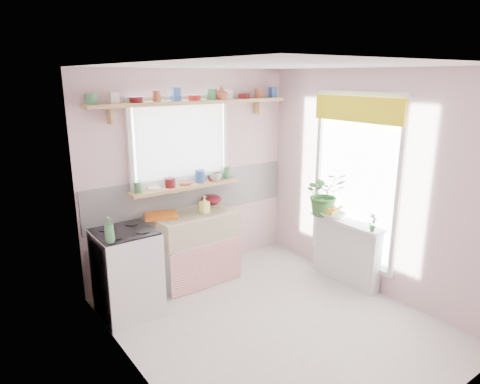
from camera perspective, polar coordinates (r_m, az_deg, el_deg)
room at (r=5.03m, az=4.23°, el=3.23°), size 3.20×3.20×3.20m
sink_unit at (r=5.21m, az=-6.00°, el=-7.24°), size 0.95×0.65×1.11m
cooker at (r=4.62m, az=-14.81°, el=-10.31°), size 0.58×0.58×0.93m
radiator_ledge at (r=5.32m, az=13.99°, el=-7.52°), size 0.22×0.95×0.78m
windowsill at (r=5.14m, az=-7.27°, el=0.75°), size 1.40×0.22×0.04m
pine_shelf at (r=5.05m, az=-6.07°, el=11.81°), size 2.52×0.24×0.04m
shelf_crockery at (r=5.05m, az=-6.10°, el=12.67°), size 2.47×0.11×0.12m
sill_crockery at (r=5.11m, az=-7.46°, el=1.53°), size 1.35×0.11×0.12m
dish_tray at (r=4.98m, az=-10.48°, el=-3.12°), size 0.44×0.39×0.04m
colander at (r=5.40m, az=-3.81°, el=-0.99°), size 0.29×0.29×0.12m
jade_plant at (r=5.24m, az=11.23°, el=-0.20°), size 0.62×0.58×0.54m
fruit_bowl at (r=5.22m, az=12.18°, el=-3.01°), size 0.33×0.33×0.07m
herb_pot at (r=4.86m, az=17.28°, el=-3.85°), size 0.13×0.11×0.22m
soap_bottle_sink at (r=5.05m, az=-4.75°, el=-1.66°), size 0.10×0.10×0.20m
sill_cup at (r=5.27m, az=-3.22°, el=2.03°), size 0.16×0.16×0.11m
sill_bowl at (r=5.39m, az=-3.51°, el=2.13°), size 0.23×0.23×0.07m
shelf_vase at (r=5.17m, az=-2.49°, el=13.08°), size 0.18×0.18×0.16m
cooker_bottle at (r=4.15m, az=-17.04°, el=-4.87°), size 0.10×0.10×0.25m
fruit at (r=5.21m, az=12.21°, el=-2.36°), size 0.20×0.14×0.10m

